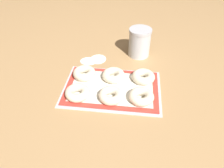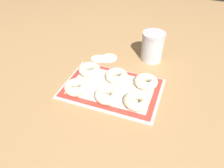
{
  "view_description": "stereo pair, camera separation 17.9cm",
  "coord_description": "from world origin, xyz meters",
  "px_view_note": "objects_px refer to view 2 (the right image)",
  "views": [
    {
      "loc": [
        0.09,
        -0.78,
        0.67
      ],
      "look_at": [
        0.0,
        -0.02,
        0.03
      ],
      "focal_mm": 35.0,
      "sensor_mm": 36.0,
      "label": 1
    },
    {
      "loc": [
        0.27,
        -0.73,
        0.67
      ],
      "look_at": [
        0.0,
        -0.02,
        0.03
      ],
      "focal_mm": 35.0,
      "sensor_mm": 36.0,
      "label": 2
    }
  ],
  "objects_px": {
    "bagel_front_right": "(136,101)",
    "bagel_back_right": "(146,82)",
    "baking_tray": "(112,88)",
    "bagel_back_center": "(117,76)",
    "bagel_back_left": "(89,70)",
    "flour_canister": "(153,46)",
    "bagel_front_left": "(76,87)",
    "bagel_front_center": "(107,95)"
  },
  "relations": [
    {
      "from": "bagel_front_center",
      "to": "bagel_front_right",
      "type": "xyz_separation_m",
      "value": [
        0.13,
        0.01,
        0.0
      ]
    },
    {
      "from": "bagel_front_left",
      "to": "bagel_front_center",
      "type": "bearing_deg",
      "value": 0.13
    },
    {
      "from": "bagel_front_right",
      "to": "bagel_front_center",
      "type": "bearing_deg",
      "value": -176.35
    },
    {
      "from": "bagel_front_right",
      "to": "flour_canister",
      "type": "xyz_separation_m",
      "value": [
        -0.02,
        0.38,
        0.05
      ]
    },
    {
      "from": "bagel_front_left",
      "to": "bagel_front_center",
      "type": "xyz_separation_m",
      "value": [
        0.15,
        0.0,
        0.0
      ]
    },
    {
      "from": "baking_tray",
      "to": "bagel_front_center",
      "type": "bearing_deg",
      "value": -86.09
    },
    {
      "from": "bagel_front_center",
      "to": "flour_canister",
      "type": "bearing_deg",
      "value": 74.35
    },
    {
      "from": "baking_tray",
      "to": "bagel_back_center",
      "type": "distance_m",
      "value": 0.07
    },
    {
      "from": "bagel_front_left",
      "to": "bagel_back_left",
      "type": "distance_m",
      "value": 0.14
    },
    {
      "from": "bagel_back_right",
      "to": "flour_canister",
      "type": "xyz_separation_m",
      "value": [
        -0.03,
        0.24,
        0.05
      ]
    },
    {
      "from": "bagel_front_center",
      "to": "flour_canister",
      "type": "xyz_separation_m",
      "value": [
        0.11,
        0.39,
        0.05
      ]
    },
    {
      "from": "flour_canister",
      "to": "baking_tray",
      "type": "bearing_deg",
      "value": -110.02
    },
    {
      "from": "bagel_front_right",
      "to": "bagel_back_right",
      "type": "distance_m",
      "value": 0.14
    },
    {
      "from": "bagel_back_right",
      "to": "bagel_front_right",
      "type": "bearing_deg",
      "value": -93.04
    },
    {
      "from": "bagel_front_right",
      "to": "bagel_back_left",
      "type": "xyz_separation_m",
      "value": [
        -0.28,
        0.13,
        0.0
      ]
    },
    {
      "from": "baking_tray",
      "to": "bagel_back_left",
      "type": "xyz_separation_m",
      "value": [
        -0.14,
        0.07,
        0.03
      ]
    },
    {
      "from": "bagel_front_left",
      "to": "bagel_back_right",
      "type": "distance_m",
      "value": 0.32
    },
    {
      "from": "bagel_front_center",
      "to": "bagel_front_right",
      "type": "relative_size",
      "value": 1.0
    },
    {
      "from": "bagel_front_left",
      "to": "bagel_back_left",
      "type": "relative_size",
      "value": 1.0
    },
    {
      "from": "bagel_back_left",
      "to": "flour_canister",
      "type": "xyz_separation_m",
      "value": [
        0.26,
        0.25,
        0.05
      ]
    },
    {
      "from": "baking_tray",
      "to": "bagel_back_center",
      "type": "bearing_deg",
      "value": 89.07
    },
    {
      "from": "bagel_front_left",
      "to": "bagel_back_center",
      "type": "distance_m",
      "value": 0.2
    },
    {
      "from": "bagel_front_center",
      "to": "bagel_back_right",
      "type": "height_order",
      "value": "same"
    },
    {
      "from": "baking_tray",
      "to": "bagel_front_right",
      "type": "xyz_separation_m",
      "value": [
        0.13,
        -0.07,
        0.03
      ]
    },
    {
      "from": "baking_tray",
      "to": "bagel_back_right",
      "type": "xyz_separation_m",
      "value": [
        0.14,
        0.07,
        0.03
      ]
    },
    {
      "from": "bagel_front_left",
      "to": "bagel_back_left",
      "type": "height_order",
      "value": "same"
    },
    {
      "from": "bagel_back_right",
      "to": "bagel_back_center",
      "type": "bearing_deg",
      "value": -177.76
    },
    {
      "from": "bagel_front_center",
      "to": "bagel_back_left",
      "type": "height_order",
      "value": "same"
    },
    {
      "from": "bagel_back_center",
      "to": "flour_canister",
      "type": "bearing_deg",
      "value": 65.46
    },
    {
      "from": "bagel_back_center",
      "to": "flour_canister",
      "type": "xyz_separation_m",
      "value": [
        0.11,
        0.25,
        0.05
      ]
    },
    {
      "from": "bagel_front_left",
      "to": "bagel_back_right",
      "type": "bearing_deg",
      "value": 27.43
    },
    {
      "from": "bagel_front_center",
      "to": "flour_canister",
      "type": "distance_m",
      "value": 0.41
    },
    {
      "from": "baking_tray",
      "to": "bagel_back_right",
      "type": "distance_m",
      "value": 0.16
    },
    {
      "from": "bagel_front_left",
      "to": "bagel_back_center",
      "type": "xyz_separation_m",
      "value": [
        0.14,
        0.14,
        0.0
      ]
    },
    {
      "from": "baking_tray",
      "to": "flour_canister",
      "type": "relative_size",
      "value": 2.87
    },
    {
      "from": "bagel_back_right",
      "to": "flour_canister",
      "type": "height_order",
      "value": "flour_canister"
    },
    {
      "from": "bagel_front_left",
      "to": "bagel_back_center",
      "type": "bearing_deg",
      "value": 44.67
    },
    {
      "from": "bagel_front_center",
      "to": "bagel_front_left",
      "type": "bearing_deg",
      "value": -179.87
    },
    {
      "from": "bagel_front_right",
      "to": "bagel_back_left",
      "type": "relative_size",
      "value": 1.0
    },
    {
      "from": "flour_canister",
      "to": "bagel_back_left",
      "type": "bearing_deg",
      "value": -136.07
    },
    {
      "from": "bagel_front_center",
      "to": "bagel_front_right",
      "type": "height_order",
      "value": "same"
    },
    {
      "from": "bagel_front_center",
      "to": "bagel_front_right",
      "type": "distance_m",
      "value": 0.13
    }
  ]
}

